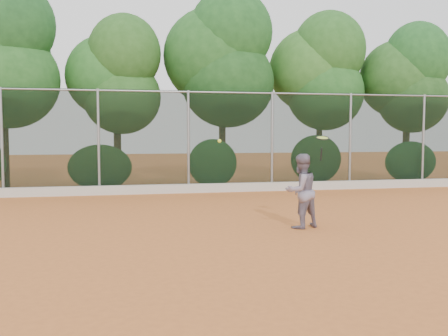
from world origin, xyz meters
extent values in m
plane|color=#C6692E|center=(0.00, 0.00, 0.00)|extent=(80.00, 80.00, 0.00)
cube|color=beige|center=(0.00, 6.82, 0.15)|extent=(24.00, 0.20, 0.30)
imported|color=slate|center=(1.49, 0.03, 0.80)|extent=(0.94, 0.84, 1.60)
cube|color=black|center=(0.00, 7.00, 1.75)|extent=(24.00, 0.01, 3.50)
cylinder|color=gray|center=(0.00, 7.00, 3.45)|extent=(24.00, 0.06, 0.06)
cylinder|color=gray|center=(-6.00, 7.00, 1.75)|extent=(0.09, 0.09, 3.50)
cylinder|color=gray|center=(-3.00, 7.00, 1.75)|extent=(0.09, 0.09, 3.50)
cylinder|color=gray|center=(0.00, 7.00, 1.75)|extent=(0.09, 0.09, 3.50)
cylinder|color=gray|center=(3.00, 7.00, 1.75)|extent=(0.09, 0.09, 3.50)
cylinder|color=gray|center=(6.00, 7.00, 1.75)|extent=(0.09, 0.09, 3.50)
cylinder|color=gray|center=(9.00, 7.00, 1.75)|extent=(0.09, 0.09, 3.50)
cylinder|color=#482B1B|center=(-6.30, 8.90, 1.45)|extent=(0.24, 0.24, 2.90)
ellipsoid|color=#34752C|center=(-6.10, 8.80, 3.90)|extent=(3.50, 2.90, 3.40)
ellipsoid|color=#266328|center=(-6.00, 8.70, 5.80)|extent=(3.10, 2.60, 3.20)
cylinder|color=#482C1B|center=(-2.40, 9.30, 1.20)|extent=(0.28, 0.28, 2.40)
ellipsoid|color=#25541C|center=(-2.20, 9.20, 3.40)|extent=(2.90, 2.40, 2.80)
ellipsoid|color=#235D20|center=(-2.70, 9.50, 4.20)|extent=(3.20, 2.70, 3.10)
ellipsoid|color=#24501B|center=(-2.10, 9.00, 5.00)|extent=(2.70, 2.30, 2.90)
cylinder|color=#492E1C|center=(1.60, 9.00, 1.50)|extent=(0.26, 0.26, 3.00)
ellipsoid|color=#296024|center=(1.80, 8.90, 4.00)|extent=(3.60, 3.00, 3.50)
ellipsoid|color=#31702A|center=(1.30, 9.20, 5.00)|extent=(3.90, 3.20, 3.80)
ellipsoid|color=#2A6D29|center=(1.90, 8.80, 5.90)|extent=(3.20, 2.70, 3.30)
cylinder|color=#3E2A17|center=(5.70, 9.20, 1.35)|extent=(0.24, 0.24, 2.70)
ellipsoid|color=#1F521C|center=(5.90, 9.10, 3.70)|extent=(3.20, 2.70, 3.10)
ellipsoid|color=#2B5E20|center=(5.40, 9.40, 4.60)|extent=(3.50, 2.90, 3.40)
ellipsoid|color=#22521C|center=(6.00, 9.00, 5.40)|extent=(3.00, 2.50, 3.10)
cylinder|color=#452F1A|center=(9.40, 8.80, 1.25)|extent=(0.28, 0.28, 2.50)
ellipsoid|color=#306024|center=(9.60, 8.70, 3.50)|extent=(3.00, 2.50, 2.90)
ellipsoid|color=#386F2A|center=(9.10, 9.00, 4.30)|extent=(3.30, 2.80, 3.20)
ellipsoid|color=#2A6E2A|center=(9.70, 8.60, 5.10)|extent=(2.80, 2.40, 3.00)
ellipsoid|color=#2F5F24|center=(-3.00, 7.80, 0.85)|extent=(2.20, 1.16, 1.60)
ellipsoid|color=#2F742C|center=(1.00, 7.80, 0.95)|extent=(1.80, 1.04, 1.76)
ellipsoid|color=#2B5E23|center=(5.00, 7.80, 1.05)|extent=(2.00, 1.10, 1.84)
ellipsoid|color=#276729|center=(9.00, 7.80, 0.90)|extent=(2.16, 1.12, 1.64)
cylinder|color=black|center=(1.93, 0.01, 1.59)|extent=(0.05, 0.11, 0.29)
torus|color=black|center=(1.93, -0.05, 1.94)|extent=(0.32, 0.32, 0.10)
cylinder|color=#B2CD3C|center=(1.93, -0.05, 1.94)|extent=(0.27, 0.26, 0.07)
sphere|color=#E6F638|center=(-0.36, -0.29, 1.88)|extent=(0.07, 0.07, 0.07)
camera|label=1|loc=(-2.30, -10.04, 2.04)|focal=40.00mm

